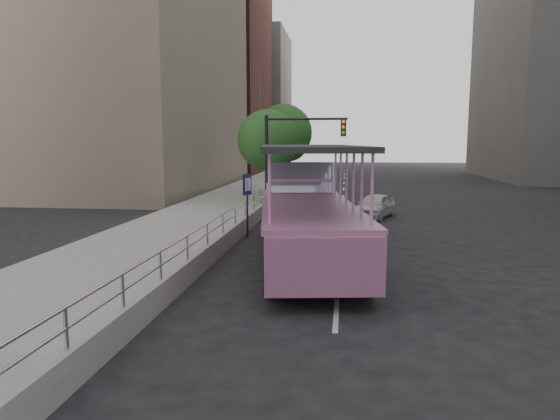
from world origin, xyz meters
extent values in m
plane|color=black|center=(0.00, 0.00, 0.00)|extent=(160.00, 160.00, 0.00)
cube|color=#989893|center=(-5.75, 10.00, 0.15)|extent=(5.50, 80.00, 0.30)
cube|color=#A7A6A1|center=(-3.12, 2.00, 0.48)|extent=(0.24, 30.00, 0.36)
cylinder|color=silver|center=(-3.12, -6.00, 1.01)|extent=(0.07, 0.07, 0.70)
cylinder|color=silver|center=(-3.12, -4.00, 1.01)|extent=(0.07, 0.07, 0.70)
cylinder|color=silver|center=(-3.12, -2.00, 1.01)|extent=(0.07, 0.07, 0.70)
cylinder|color=silver|center=(-3.12, 0.00, 1.01)|extent=(0.07, 0.07, 0.70)
cylinder|color=silver|center=(-3.12, 2.00, 1.01)|extent=(0.07, 0.07, 0.70)
cylinder|color=silver|center=(-3.12, 4.00, 1.01)|extent=(0.07, 0.07, 0.70)
cylinder|color=silver|center=(-3.12, 6.00, 1.01)|extent=(0.07, 0.07, 0.70)
cylinder|color=silver|center=(-3.12, 8.00, 1.01)|extent=(0.07, 0.07, 0.70)
cylinder|color=silver|center=(-3.12, 10.00, 1.01)|extent=(0.07, 0.07, 0.70)
cylinder|color=silver|center=(-3.12, 12.00, 1.01)|extent=(0.07, 0.07, 0.70)
cylinder|color=silver|center=(-3.12, 2.00, 1.01)|extent=(0.06, 22.00, 0.06)
cylinder|color=silver|center=(-3.12, 2.00, 1.34)|extent=(0.06, 22.00, 0.06)
cylinder|color=black|center=(-0.68, -0.79, 0.49)|extent=(0.53, 1.03, 0.98)
cylinder|color=black|center=(1.69, -0.42, 0.49)|extent=(0.53, 1.03, 0.98)
cylinder|color=black|center=(-1.15, 2.23, 0.49)|extent=(0.53, 1.03, 0.98)
cylinder|color=black|center=(1.22, 2.60, 0.49)|extent=(0.53, 1.03, 0.98)
cylinder|color=black|center=(-1.62, 5.24, 0.49)|extent=(0.53, 1.03, 0.98)
cylinder|color=black|center=(0.75, 5.61, 0.49)|extent=(0.53, 1.03, 0.98)
cube|color=pink|center=(0.00, 2.63, 1.12)|extent=(4.07, 9.25, 1.36)
cube|color=pink|center=(-0.81, 7.79, 1.39)|extent=(3.00, 2.70, 1.70)
cylinder|color=pink|center=(-0.95, 8.71, 1.72)|extent=(2.65, 1.15, 2.56)
cube|color=#995981|center=(0.72, -1.95, 1.12)|extent=(2.75, 0.80, 1.36)
cube|color=#995981|center=(0.00, 2.63, 1.86)|extent=(4.25, 9.59, 0.13)
cube|color=black|center=(0.07, 2.20, 3.69)|extent=(3.97, 7.55, 0.15)
cube|color=#9DA9B9|center=(-0.51, 5.91, 2.53)|extent=(2.51, 0.60, 1.14)
cube|color=pink|center=(-0.59, 6.39, 2.20)|extent=(2.54, 1.45, 0.54)
imported|color=silver|center=(2.66, 12.80, 0.61)|extent=(2.61, 3.87, 1.22)
cylinder|color=black|center=(-2.77, 6.70, 1.18)|extent=(0.08, 0.08, 2.36)
cube|color=navy|center=(-2.77, 6.70, 2.17)|extent=(0.25, 0.54, 0.85)
cube|color=silver|center=(-2.74, 6.70, 2.17)|extent=(0.16, 0.35, 0.52)
cylinder|color=black|center=(-2.90, 12.50, 2.60)|extent=(0.18, 0.18, 5.20)
cylinder|color=black|center=(-0.90, 12.50, 5.00)|extent=(4.20, 0.12, 0.12)
cube|color=black|center=(1.00, 12.50, 4.55)|extent=(0.28, 0.22, 0.85)
sphere|color=red|center=(1.00, 12.37, 4.85)|extent=(0.16, 0.16, 0.16)
cylinder|color=#311F16|center=(-3.40, 16.00, 1.54)|extent=(0.22, 0.22, 3.08)
sphere|color=#265421|center=(-3.40, 16.00, 3.96)|extent=(3.52, 3.52, 3.52)
sphere|color=#265421|center=(-3.00, 15.70, 3.41)|extent=(2.42, 2.42, 2.42)
cylinder|color=#311F16|center=(-3.20, 22.00, 1.74)|extent=(0.22, 0.22, 3.47)
sphere|color=#265421|center=(-3.20, 22.00, 4.46)|extent=(3.97, 3.97, 3.97)
sphere|color=#265421|center=(-2.80, 21.70, 3.84)|extent=(2.73, 2.73, 2.73)
cube|color=brown|center=(-18.00, 48.00, 13.00)|extent=(18.00, 16.00, 26.00)
cube|color=slate|center=(-16.00, 64.00, 10.00)|extent=(16.00, 14.00, 20.00)
camera|label=1|loc=(1.16, -12.93, 3.92)|focal=32.00mm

